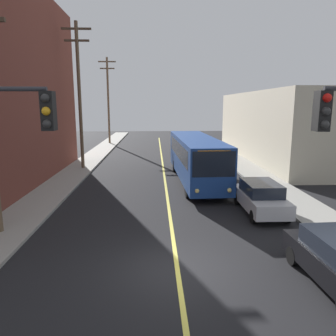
{
  "coord_description": "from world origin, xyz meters",
  "views": [
    {
      "loc": [
        -0.73,
        -10.03,
        5.44
      ],
      "look_at": [
        0.0,
        7.71,
        2.0
      ],
      "focal_mm": 34.61,
      "sensor_mm": 36.0,
      "label": 1
    }
  ],
  "objects_px": {
    "parked_car_silver": "(261,197)",
    "utility_pole_mid": "(79,91)",
    "city_bus": "(196,157)",
    "utility_pole_far": "(108,97)"
  },
  "relations": [
    {
      "from": "parked_car_silver",
      "to": "utility_pole_mid",
      "type": "distance_m",
      "value": 17.75
    },
    {
      "from": "utility_pole_mid",
      "to": "city_bus",
      "type": "bearing_deg",
      "value": -28.46
    },
    {
      "from": "city_bus",
      "to": "utility_pole_mid",
      "type": "distance_m",
      "value": 11.48
    },
    {
      "from": "parked_car_silver",
      "to": "city_bus",
      "type": "bearing_deg",
      "value": 109.01
    },
    {
      "from": "parked_car_silver",
      "to": "utility_pole_mid",
      "type": "bearing_deg",
      "value": 133.83
    },
    {
      "from": "utility_pole_mid",
      "to": "utility_pole_far",
      "type": "distance_m",
      "value": 18.84
    },
    {
      "from": "parked_car_silver",
      "to": "utility_pole_mid",
      "type": "height_order",
      "value": "utility_pole_mid"
    },
    {
      "from": "parked_car_silver",
      "to": "utility_pole_mid",
      "type": "relative_size",
      "value": 0.37
    },
    {
      "from": "utility_pole_far",
      "to": "utility_pole_mid",
      "type": "bearing_deg",
      "value": -89.24
    },
    {
      "from": "city_bus",
      "to": "utility_pole_mid",
      "type": "xyz_separation_m",
      "value": [
        -9.16,
        4.96,
        4.83
      ]
    }
  ]
}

